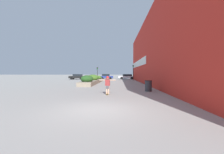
% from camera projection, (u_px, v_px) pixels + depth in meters
% --- Properties ---
extents(ground_plane, '(300.00, 300.00, 0.00)m').
position_uv_depth(ground_plane, '(99.00, 110.00, 7.04)').
color(ground_plane, gray).
extents(building_wall_right, '(0.67, 39.38, 9.90)m').
position_uv_depth(building_wall_right, '(148.00, 51.00, 21.73)').
color(building_wall_right, red).
rests_on(building_wall_right, ground_plane).
extents(planter_box, '(1.97, 13.87, 1.47)m').
position_uv_depth(planter_box, '(93.00, 80.00, 25.12)').
color(planter_box, gray).
rests_on(planter_box, ground_plane).
extents(skateboard, '(0.25, 0.63, 0.09)m').
position_uv_depth(skateboard, '(108.00, 94.00, 11.79)').
color(skateboard, olive).
rests_on(skateboard, ground_plane).
extents(skateboarder, '(1.30, 0.24, 1.39)m').
position_uv_depth(skateboarder, '(108.00, 83.00, 11.76)').
color(skateboarder, tan).
rests_on(skateboarder, skateboard).
extents(trash_bin, '(0.67, 0.67, 1.02)m').
position_uv_depth(trash_bin, '(148.00, 86.00, 14.10)').
color(trash_bin, '#38383D').
rests_on(trash_bin, ground_plane).
extents(car_leftmost, '(3.82, 1.96, 1.44)m').
position_uv_depth(car_leftmost, '(106.00, 76.00, 42.62)').
color(car_leftmost, navy).
rests_on(car_leftmost, ground_plane).
extents(car_center_left, '(4.57, 1.92, 1.40)m').
position_uv_depth(car_center_left, '(127.00, 76.00, 41.74)').
color(car_center_left, silver).
rests_on(car_center_left, ground_plane).
extents(car_center_right, '(4.18, 1.99, 1.42)m').
position_uv_depth(car_center_right, '(77.00, 77.00, 40.54)').
color(car_center_right, black).
rests_on(car_center_right, ground_plane).
extents(traffic_light_left, '(0.28, 0.30, 3.08)m').
position_uv_depth(traffic_light_left, '(97.00, 71.00, 35.00)').
color(traffic_light_left, black).
rests_on(traffic_light_left, ground_plane).
extents(traffic_light_right, '(0.28, 0.30, 3.63)m').
position_uv_depth(traffic_light_right, '(133.00, 70.00, 34.93)').
color(traffic_light_right, black).
rests_on(traffic_light_right, ground_plane).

